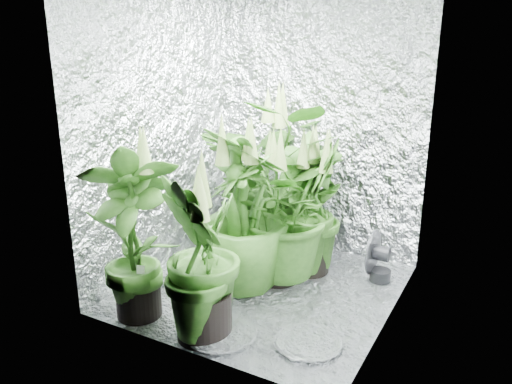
{
  "coord_description": "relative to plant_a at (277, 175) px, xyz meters",
  "views": [
    {
      "loc": [
        1.36,
        -2.58,
        1.54
      ],
      "look_at": [
        -0.06,
        0.0,
        0.64
      ],
      "focal_mm": 35.0,
      "sensor_mm": 36.0,
      "label": 1
    }
  ],
  "objects": [
    {
      "name": "plant_d",
      "position": [
        0.08,
        -0.65,
        -0.07
      ],
      "size": [
        0.71,
        0.71,
        1.12
      ],
      "rotation": [
        0.0,
        0.0,
        2.85
      ],
      "color": "black",
      "rests_on": "ground"
    },
    {
      "name": "plant_label",
      "position": [
        -0.22,
        -1.26,
        -0.29
      ],
      "size": [
        0.05,
        0.03,
        0.07
      ],
      "primitive_type": "cube",
      "rotation": [
        -0.21,
        0.0,
        0.3
      ],
      "color": "white",
      "rests_on": "plant_f"
    },
    {
      "name": "plant_c",
      "position": [
        0.35,
        -0.21,
        -0.14
      ],
      "size": [
        0.59,
        0.59,
        1.0
      ],
      "rotation": [
        0.0,
        0.0,
        1.36
      ],
      "color": "black",
      "rests_on": "ground"
    },
    {
      "name": "plant_e",
      "position": [
        0.23,
        -0.44,
        -0.11
      ],
      "size": [
        1.13,
        1.13,
        1.01
      ],
      "rotation": [
        0.0,
        0.0,
        3.68
      ],
      "color": "black",
      "rests_on": "ground"
    },
    {
      "name": "ground",
      "position": [
        0.21,
        -0.59,
        -0.59
      ],
      "size": [
        1.6,
        1.6,
        0.0
      ],
      "primitive_type": "plane",
      "color": "white",
      "rests_on": "ground"
    },
    {
      "name": "plant_a",
      "position": [
        0.0,
        0.0,
        0.0
      ],
      "size": [
        1.15,
        1.15,
        1.24
      ],
      "rotation": [
        0.0,
        0.0,
        0.13
      ],
      "color": "black",
      "rests_on": "ground"
    },
    {
      "name": "plant_g",
      "position": [
        0.18,
        -1.23,
        -0.14
      ],
      "size": [
        0.68,
        0.68,
        1.0
      ],
      "rotation": [
        0.0,
        0.0,
        5.27
      ],
      "color": "black",
      "rests_on": "ground"
    },
    {
      "name": "walls",
      "position": [
        0.21,
        -0.59,
        0.41
      ],
      "size": [
        1.62,
        1.62,
        2.0
      ],
      "color": "white",
      "rests_on": "ground"
    },
    {
      "name": "plant_f",
      "position": [
        -0.28,
        -1.23,
        -0.08
      ],
      "size": [
        0.75,
        0.75,
        1.11
      ],
      "rotation": [
        0.0,
        0.0,
        3.81
      ],
      "color": "black",
      "rests_on": "ground"
    },
    {
      "name": "circulation_fan",
      "position": [
        0.81,
        -0.13,
        -0.44
      ],
      "size": [
        0.14,
        0.31,
        0.35
      ],
      "rotation": [
        0.0,
        0.0,
        -0.03
      ],
      "color": "black",
      "rests_on": "ground"
    },
    {
      "name": "plant_b",
      "position": [
        0.26,
        0.02,
        -0.15
      ],
      "size": [
        0.65,
        0.65,
        0.98
      ],
      "rotation": [
        0.0,
        0.0,
        0.57
      ],
      "color": "black",
      "rests_on": "ground"
    }
  ]
}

